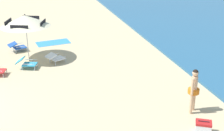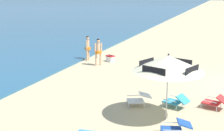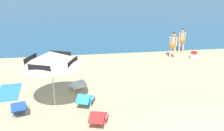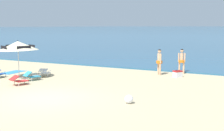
% 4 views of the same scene
% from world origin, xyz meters
% --- Properties ---
extents(beach_umbrella_striped_main, '(2.60, 2.59, 2.22)m').
position_xyz_m(beach_umbrella_striped_main, '(-4.65, 3.28, 1.90)').
color(beach_umbrella_striped_main, silver).
rests_on(beach_umbrella_striped_main, ground).
extents(lounge_chair_under_umbrella, '(0.81, 1.02, 0.53)m').
position_xyz_m(lounge_chair_under_umbrella, '(-3.49, 3.09, 0.27)').
color(lounge_chair_under_umbrella, teal).
rests_on(lounge_chair_under_umbrella, ground).
extents(lounge_chair_beside_umbrella, '(0.83, 1.00, 0.50)m').
position_xyz_m(lounge_chair_beside_umbrella, '(-3.74, 4.44, 0.28)').
color(lounge_chair_beside_umbrella, white).
rests_on(lounge_chair_beside_umbrella, ground).
extents(lounge_chair_facing_sea, '(0.73, 0.97, 0.50)m').
position_xyz_m(lounge_chair_facing_sea, '(-5.87, 2.81, 0.28)').
color(lounge_chair_facing_sea, '#1E4799').
rests_on(lounge_chair_facing_sea, ground).
extents(lounge_chair_spare_folded, '(0.78, 1.01, 0.52)m').
position_xyz_m(lounge_chair_spare_folded, '(-3.12, 1.74, 0.27)').
color(lounge_chair_spare_folded, red).
rests_on(lounge_chair_spare_folded, ground).
extents(person_standing_near_shore, '(0.39, 0.39, 1.60)m').
position_xyz_m(person_standing_near_shore, '(2.11, 8.35, 0.93)').
color(person_standing_near_shore, '#D8A87F').
rests_on(person_standing_near_shore, ground).
extents(person_standing_beside, '(0.47, 0.39, 1.58)m').
position_xyz_m(person_standing_beside, '(3.19, 9.50, 0.92)').
color(person_standing_beside, '#D8A87F').
rests_on(person_standing_beside, ground).
extents(cooler_box, '(0.55, 0.60, 0.43)m').
position_xyz_m(cooler_box, '(3.38, 8.04, 0.20)').
color(cooler_box, white).
rests_on(cooler_box, ground).
extents(beach_towel, '(1.07, 1.88, 0.01)m').
position_xyz_m(beach_towel, '(-6.70, 4.73, 0.01)').
color(beach_towel, '#3384BC').
rests_on(beach_towel, ground).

